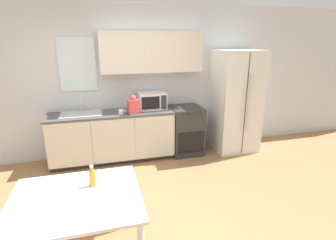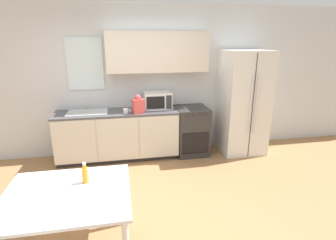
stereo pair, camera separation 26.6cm
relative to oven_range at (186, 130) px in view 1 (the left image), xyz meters
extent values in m
plane|color=#9E7047|center=(-1.14, -1.68, -0.45)|extent=(12.00, 12.00, 0.00)
cube|color=silver|center=(-1.14, 0.34, 0.90)|extent=(12.00, 0.06, 2.70)
cube|color=silver|center=(-1.85, 0.30, 1.24)|extent=(0.61, 0.04, 0.89)
cube|color=beige|center=(-0.60, 0.15, 1.44)|extent=(1.77, 0.32, 0.69)
cube|color=#333333|center=(-1.36, 0.05, -0.41)|extent=(2.12, 0.52, 0.08)
cube|color=beige|center=(-1.36, 0.02, 0.02)|extent=(2.12, 0.58, 0.77)
cube|color=beige|center=(-2.06, -0.28, 0.02)|extent=(0.69, 0.01, 0.75)
cube|color=beige|center=(-1.36, -0.28, 0.02)|extent=(0.69, 0.01, 0.75)
cube|color=beige|center=(-0.65, -0.28, 0.02)|extent=(0.69, 0.01, 0.75)
cube|color=#4C4C51|center=(-1.36, 0.02, 0.42)|extent=(2.14, 0.60, 0.03)
cube|color=#2D2D2D|center=(0.00, 0.00, 0.00)|extent=(0.57, 0.61, 0.89)
cube|color=black|center=(0.00, -0.31, -0.13)|extent=(0.49, 0.01, 0.39)
cylinder|color=#262626|center=(-0.16, -0.31, 0.40)|extent=(0.03, 0.02, 0.03)
cylinder|color=#262626|center=(-0.06, -0.31, 0.40)|extent=(0.03, 0.02, 0.03)
cylinder|color=#262626|center=(0.06, -0.31, 0.40)|extent=(0.03, 0.02, 0.03)
cylinder|color=#262626|center=(0.16, -0.31, 0.40)|extent=(0.03, 0.02, 0.03)
cube|color=silver|center=(0.97, -0.06, 0.51)|extent=(0.80, 0.73, 1.91)
cube|color=#3F3F3F|center=(0.97, -0.43, 0.51)|extent=(0.01, 0.01, 1.85)
cylinder|color=silver|center=(0.92, -0.45, 0.55)|extent=(0.02, 0.02, 1.05)
cylinder|color=silver|center=(1.02, -0.45, 0.55)|extent=(0.02, 0.02, 1.05)
cube|color=#B7BABC|center=(-1.85, 0.02, 0.44)|extent=(0.67, 0.44, 0.02)
cylinder|color=silver|center=(-1.85, 0.20, 0.54)|extent=(0.02, 0.02, 0.18)
cylinder|color=silver|center=(-1.85, 0.13, 0.62)|extent=(0.02, 0.14, 0.02)
cube|color=silver|center=(-0.62, 0.10, 0.59)|extent=(0.49, 0.35, 0.30)
cube|color=black|center=(-0.68, -0.08, 0.59)|extent=(0.32, 0.01, 0.22)
cube|color=#2D2D33|center=(-0.44, -0.08, 0.59)|extent=(0.10, 0.01, 0.24)
cylinder|color=white|center=(-1.20, -0.13, 0.48)|extent=(0.09, 0.09, 0.08)
torus|color=white|center=(-1.13, -0.13, 0.48)|extent=(0.02, 0.07, 0.07)
cube|color=#D14C4C|center=(-0.99, -0.15, 0.56)|extent=(0.21, 0.19, 0.25)
sphere|color=#D14C4C|center=(-0.99, -0.15, 0.71)|extent=(0.12, 0.12, 0.10)
cube|color=white|center=(-1.82, -2.27, 0.28)|extent=(1.15, 0.97, 0.03)
cylinder|color=white|center=(-2.33, -1.84, -0.09)|extent=(0.06, 0.06, 0.71)
cylinder|color=white|center=(-1.30, -1.84, -0.09)|extent=(0.06, 0.06, 0.71)
cylinder|color=orange|center=(-1.66, -2.10, 0.37)|extent=(0.06, 0.06, 0.16)
cylinder|color=orange|center=(-1.66, -2.10, 0.47)|extent=(0.03, 0.03, 0.04)
cylinder|color=white|center=(-1.66, -2.10, 0.50)|extent=(0.03, 0.03, 0.02)
camera|label=1|loc=(-1.55, -4.44, 1.64)|focal=28.00mm
camera|label=2|loc=(-1.29, -4.50, 1.64)|focal=28.00mm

